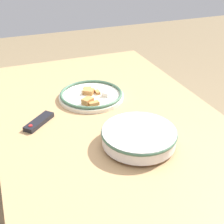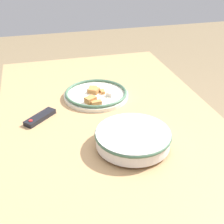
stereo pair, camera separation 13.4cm
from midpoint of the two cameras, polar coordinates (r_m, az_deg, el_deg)
name	(u,v)px [view 2 (the right image)]	position (r m, az deg, el deg)	size (l,w,h in m)	color
dining_table	(108,128)	(1.43, 1.97, -2.96)	(1.49, 0.95, 0.73)	tan
noodle_bowl	(133,138)	(1.17, 7.14, -4.83)	(0.29, 0.29, 0.07)	silver
food_plate	(96,94)	(1.52, -0.42, 3.20)	(0.32, 0.32, 0.05)	silver
tv_remote	(40,117)	(1.36, -10.32, -1.05)	(0.14, 0.14, 0.02)	black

